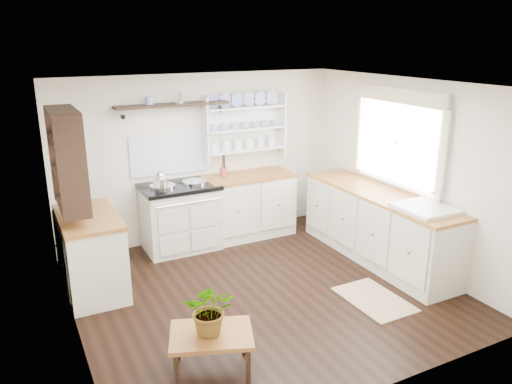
% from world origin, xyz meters
% --- Properties ---
extents(floor, '(4.00, 3.80, 0.01)m').
position_xyz_m(floor, '(0.00, 0.00, 0.00)').
color(floor, black).
rests_on(floor, ground).
extents(wall_back, '(4.00, 0.02, 2.30)m').
position_xyz_m(wall_back, '(0.00, 1.90, 1.15)').
color(wall_back, silver).
rests_on(wall_back, ground).
extents(wall_right, '(0.02, 3.80, 2.30)m').
position_xyz_m(wall_right, '(2.00, 0.00, 1.15)').
color(wall_right, silver).
rests_on(wall_right, ground).
extents(wall_left, '(0.02, 3.80, 2.30)m').
position_xyz_m(wall_left, '(-2.00, 0.00, 1.15)').
color(wall_left, silver).
rests_on(wall_left, ground).
extents(ceiling, '(4.00, 3.80, 0.01)m').
position_xyz_m(ceiling, '(0.00, 0.00, 2.30)').
color(ceiling, white).
rests_on(ceiling, wall_back).
extents(window, '(0.08, 1.55, 1.22)m').
position_xyz_m(window, '(1.95, 0.15, 1.56)').
color(window, white).
rests_on(window, wall_right).
extents(aga_cooker, '(1.00, 0.70, 0.93)m').
position_xyz_m(aga_cooker, '(-0.43, 1.57, 0.46)').
color(aga_cooker, beige).
rests_on(aga_cooker, floor).
extents(back_cabinets, '(1.27, 0.63, 0.90)m').
position_xyz_m(back_cabinets, '(0.60, 1.60, 0.46)').
color(back_cabinets, beige).
rests_on(back_cabinets, floor).
extents(right_cabinets, '(0.62, 2.43, 0.90)m').
position_xyz_m(right_cabinets, '(1.70, 0.10, 0.46)').
color(right_cabinets, beige).
rests_on(right_cabinets, floor).
extents(belfast_sink, '(0.55, 0.60, 0.45)m').
position_xyz_m(belfast_sink, '(1.70, -0.65, 0.80)').
color(belfast_sink, white).
rests_on(belfast_sink, right_cabinets).
extents(left_cabinets, '(0.62, 1.13, 0.90)m').
position_xyz_m(left_cabinets, '(-1.70, 0.90, 0.46)').
color(left_cabinets, beige).
rests_on(left_cabinets, floor).
extents(plate_rack, '(1.20, 0.22, 0.90)m').
position_xyz_m(plate_rack, '(0.65, 1.86, 1.56)').
color(plate_rack, white).
rests_on(plate_rack, wall_back).
extents(high_shelf, '(1.50, 0.29, 0.16)m').
position_xyz_m(high_shelf, '(-0.40, 1.78, 1.91)').
color(high_shelf, black).
rests_on(high_shelf, wall_back).
extents(left_shelving, '(0.28, 0.80, 1.05)m').
position_xyz_m(left_shelving, '(-1.84, 0.90, 1.55)').
color(left_shelving, black).
rests_on(left_shelving, wall_left).
extents(kettle, '(0.17, 0.17, 0.21)m').
position_xyz_m(kettle, '(-0.71, 1.45, 1.03)').
color(kettle, silver).
rests_on(kettle, aga_cooker).
extents(utensil_crock, '(0.10, 0.10, 0.12)m').
position_xyz_m(utensil_crock, '(0.26, 1.68, 0.97)').
color(utensil_crock, '#A1463B').
rests_on(utensil_crock, back_cabinets).
extents(center_table, '(0.82, 0.70, 0.37)m').
position_xyz_m(center_table, '(-1.06, -1.06, 0.33)').
color(center_table, brown).
rests_on(center_table, floor).
extents(potted_plant, '(0.51, 0.49, 0.45)m').
position_xyz_m(potted_plant, '(-1.06, -1.06, 0.60)').
color(potted_plant, '#3F7233').
rests_on(potted_plant, center_table).
extents(floor_rug, '(0.56, 0.86, 0.02)m').
position_xyz_m(floor_rug, '(0.98, -0.75, 0.01)').
color(floor_rug, '#9D8D5B').
rests_on(floor_rug, floor).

